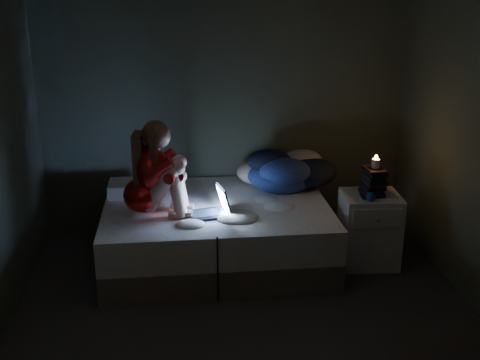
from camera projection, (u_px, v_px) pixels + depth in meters
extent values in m
cube|color=#292725|center=(248.00, 324.00, 4.45)|extent=(3.60, 3.80, 0.02)
cube|color=#43473C|center=(225.00, 102.00, 5.82)|extent=(3.60, 0.02, 2.60)
cube|color=#43473C|center=(314.00, 306.00, 2.23)|extent=(3.60, 0.02, 2.60)
cube|color=white|center=(132.00, 188.00, 5.50)|extent=(0.43, 0.30, 0.12)
cube|color=silver|center=(369.00, 229.00, 5.29)|extent=(0.52, 0.47, 0.66)
cylinder|color=beige|center=(376.00, 163.00, 5.09)|extent=(0.07, 0.07, 0.08)
cube|color=black|center=(365.00, 197.00, 5.13)|extent=(0.07, 0.14, 0.01)
sphere|color=navy|center=(372.00, 197.00, 5.03)|extent=(0.08, 0.08, 0.08)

